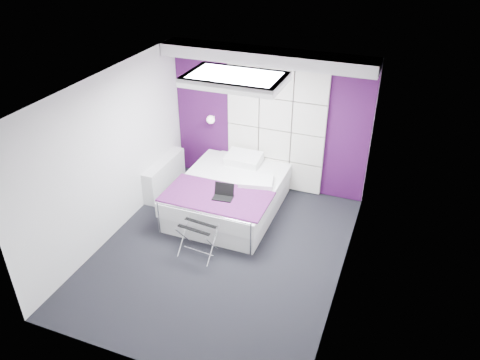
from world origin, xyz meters
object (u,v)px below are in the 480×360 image
(wall_lamp, at_px, (212,119))
(radiator, at_px, (165,175))
(luggage_rack, at_px, (198,240))
(laptop, at_px, (224,194))
(nightstand, at_px, (229,157))
(bed, at_px, (229,194))

(wall_lamp, bearing_deg, radiator, -130.10)
(luggage_rack, relative_size, laptop, 1.69)
(nightstand, bearing_deg, radiator, -144.03)
(wall_lamp, xyz_separation_m, radiator, (-0.64, -0.76, -0.92))
(luggage_rack, bearing_deg, bed, 96.75)
(wall_lamp, relative_size, nightstand, 0.35)
(laptop, bearing_deg, radiator, 148.72)
(luggage_rack, bearing_deg, radiator, 138.55)
(radiator, xyz_separation_m, nightstand, (0.99, 0.72, 0.22))
(nightstand, distance_m, laptop, 1.50)
(radiator, distance_m, laptop, 1.68)
(wall_lamp, height_order, bed, wall_lamp)
(nightstand, bearing_deg, wall_lamp, 173.52)
(bed, bearing_deg, radiator, 171.93)
(nightstand, bearing_deg, luggage_rack, -79.71)
(wall_lamp, xyz_separation_m, bed, (0.72, -0.95, -0.91))
(radiator, relative_size, luggage_rack, 2.25)
(bed, bearing_deg, wall_lamp, 127.19)
(luggage_rack, bearing_deg, wall_lamp, 113.96)
(wall_lamp, bearing_deg, laptop, -59.76)
(bed, distance_m, nightstand, 1.01)
(wall_lamp, distance_m, laptop, 1.78)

